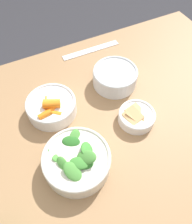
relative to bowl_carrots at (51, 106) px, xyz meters
The scene contains 7 objects.
ground_plane 0.81m from the bowl_carrots, 44.68° to the right, with size 10.00×10.00×0.00m, color #2D2D33.
dining_table 0.24m from the bowl_carrots, 44.68° to the right, with size 1.28×0.89×0.76m.
bowl_carrots is the anchor object (origin of this frame).
bowl_greens 0.21m from the bowl_carrots, 90.02° to the right, with size 0.19×0.19×0.09m.
bowl_beans_hotdog 0.25m from the bowl_carrots, ahead, with size 0.16×0.16×0.06m.
bowl_cookies 0.28m from the bowl_carrots, 32.75° to the right, with size 0.12×0.12×0.04m.
ruler 0.34m from the bowl_carrots, 42.27° to the left, with size 0.25×0.03×0.00m.
Camera 1 is at (-0.20, -0.31, 1.37)m, focal length 35.00 mm.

